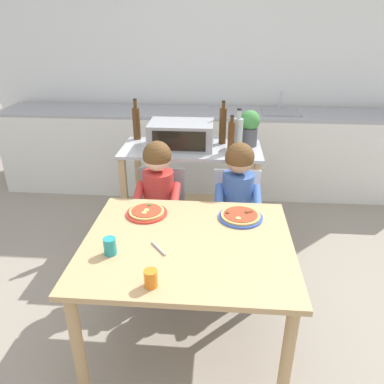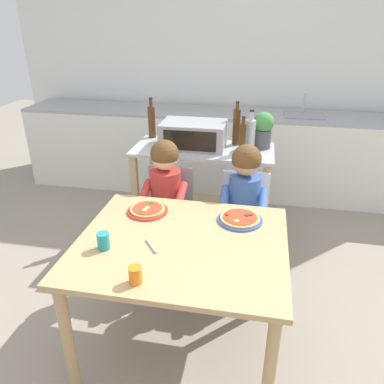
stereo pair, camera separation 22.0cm
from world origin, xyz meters
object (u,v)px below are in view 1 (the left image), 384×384
toaster_oven (181,135)px  bottle_clear_vinegar (223,125)px  bottle_slim_sauce (231,137)px  potted_herb_plant (250,127)px  pizza_plate_red_rimmed (147,212)px  child_in_red_shirt (157,196)px  dining_table (188,258)px  pizza_plate_blue_rimmed (241,216)px  bottle_dark_olive_oil (238,133)px  drinking_cup_teal (110,246)px  dining_chair_right (236,217)px  dining_chair_left (161,214)px  serving_spoon (158,248)px  drinking_cup_orange (151,278)px  bottle_tall_green_wine (136,122)px  kitchen_island_cart (192,178)px  child_in_blue_striped_shirt (238,198)px

toaster_oven → bottle_clear_vinegar: (0.33, 0.12, 0.05)m
bottle_slim_sauce → potted_herb_plant: bearing=52.5°
bottle_slim_sauce → pizza_plate_red_rimmed: bearing=-123.1°
bottle_clear_vinegar → child_in_red_shirt: bearing=-125.1°
dining_table → pizza_plate_blue_rimmed: size_ratio=4.25×
toaster_oven → potted_herb_plant: (0.54, 0.08, 0.05)m
potted_herb_plant → pizza_plate_red_rimmed: size_ratio=1.16×
bottle_dark_olive_oil → drinking_cup_teal: bearing=-117.6°
dining_chair_right → pizza_plate_red_rimmed: 0.81m
dining_chair_left → serving_spoon: size_ratio=5.79×
potted_herb_plant → drinking_cup_orange: (-0.52, -1.63, -0.24)m
bottle_clear_vinegar → bottle_dark_olive_oil: bearing=-52.5°
potted_herb_plant → bottle_dark_olive_oil: bearing=-128.8°
bottle_tall_green_wine → serving_spoon: bearing=-74.1°
kitchen_island_cart → pizza_plate_blue_rimmed: 1.02m
toaster_oven → dining_chair_right: (0.45, -0.39, -0.51)m
pizza_plate_red_rimmed → serving_spoon: 0.39m
bottle_slim_sauce → dining_chair_right: bottle_slim_sauce is taller
potted_herb_plant → bottle_clear_vinegar: bearing=169.2°
toaster_oven → bottle_clear_vinegar: bearing=19.8°
child_in_blue_striped_shirt → drinking_cup_teal: child_in_blue_striped_shirt is taller
bottle_dark_olive_oil → pizza_plate_red_rimmed: bearing=-123.3°
dining_chair_right → child_in_red_shirt: 0.62m
bottle_dark_olive_oil → pizza_plate_red_rimmed: size_ratio=1.32×
child_in_red_shirt → child_in_blue_striped_shirt: 0.57m
potted_herb_plant → child_in_red_shirt: potted_herb_plant is taller
pizza_plate_red_rimmed → drinking_cup_teal: size_ratio=2.76×
bottle_clear_vinegar → pizza_plate_red_rimmed: 1.14m
kitchen_island_cart → bottle_dark_olive_oil: (0.37, -0.07, 0.42)m
dining_table → serving_spoon: (-0.14, -0.09, 0.11)m
serving_spoon → bottle_tall_green_wine: bearing=105.9°
bottle_dark_olive_oil → kitchen_island_cart: bearing=169.1°
toaster_oven → dining_table: 1.24m
potted_herb_plant → serving_spoon: size_ratio=2.05×
bottle_slim_sauce → pizza_plate_red_rimmed: 0.97m
dining_chair_right → drinking_cup_orange: drinking_cup_orange is taller
dining_table → drinking_cup_orange: 0.42m
kitchen_island_cart → bottle_dark_olive_oil: bearing=-10.9°
toaster_oven → drinking_cup_teal: size_ratio=5.62×
pizza_plate_blue_rimmed → serving_spoon: pizza_plate_blue_rimmed is taller
pizza_plate_red_rimmed → drinking_cup_teal: bearing=-103.8°
pizza_plate_red_rimmed → bottle_slim_sauce: bearing=56.9°
potted_herb_plant → dining_table: bearing=-107.0°
kitchen_island_cart → dining_table: (0.07, -1.21, 0.05)m
bottle_slim_sauce → child_in_red_shirt: bearing=-142.0°
dining_chair_right → child_in_red_shirt: size_ratio=0.77×
bottle_slim_sauce → serving_spoon: 1.24m
potted_herb_plant → kitchen_island_cart: bearing=-174.3°
toaster_oven → child_in_blue_striped_shirt: bearing=-48.8°
bottle_dark_olive_oil → drinking_cup_teal: bottle_dark_olive_oil is taller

